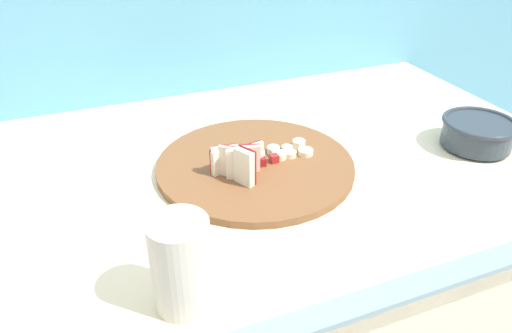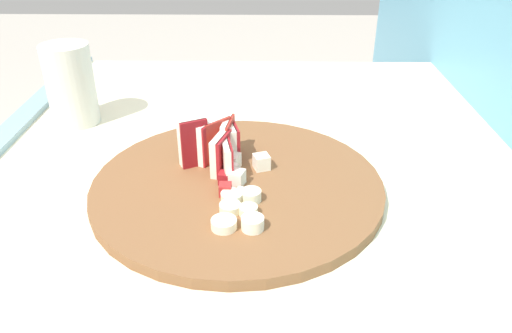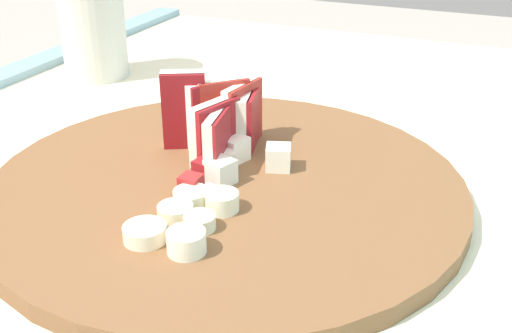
{
  "view_description": "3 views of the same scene",
  "coord_description": "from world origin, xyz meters",
  "px_view_note": "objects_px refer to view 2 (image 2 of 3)",
  "views": [
    {
      "loc": [
        -0.35,
        -0.75,
        1.38
      ],
      "look_at": [
        -0.07,
        -0.04,
        0.91
      ],
      "focal_mm": 33.63,
      "sensor_mm": 36.0,
      "label": 1
    },
    {
      "loc": [
        0.51,
        0.02,
        1.25
      ],
      "look_at": [
        -0.09,
        0.02,
        0.91
      ],
      "focal_mm": 35.17,
      "sensor_mm": 36.0,
      "label": 2
    },
    {
      "loc": [
        0.34,
        0.19,
        1.14
      ],
      "look_at": [
        -0.07,
        0.01,
        0.91
      ],
      "focal_mm": 44.07,
      "sensor_mm": 36.0,
      "label": 3
    }
  ],
  "objects_px": {
    "apple_wedge_fan": "(217,145)",
    "small_jar": "(71,85)",
    "banana_slice_rows": "(239,210)",
    "apple_dice_pile": "(238,172)",
    "cutting_board": "(238,186)"
  },
  "relations": [
    {
      "from": "apple_wedge_fan",
      "to": "small_jar",
      "type": "bearing_deg",
      "value": -123.35
    },
    {
      "from": "banana_slice_rows",
      "to": "small_jar",
      "type": "height_order",
      "value": "small_jar"
    },
    {
      "from": "small_jar",
      "to": "apple_wedge_fan",
      "type": "bearing_deg",
      "value": 56.65
    },
    {
      "from": "apple_dice_pile",
      "to": "banana_slice_rows",
      "type": "height_order",
      "value": "apple_dice_pile"
    },
    {
      "from": "apple_wedge_fan",
      "to": "banana_slice_rows",
      "type": "relative_size",
      "value": 1.24
    },
    {
      "from": "apple_wedge_fan",
      "to": "small_jar",
      "type": "relative_size",
      "value": 0.78
    },
    {
      "from": "apple_dice_pile",
      "to": "small_jar",
      "type": "xyz_separation_m",
      "value": [
        -0.21,
        -0.28,
        0.04
      ]
    },
    {
      "from": "apple_dice_pile",
      "to": "small_jar",
      "type": "relative_size",
      "value": 0.76
    },
    {
      "from": "apple_wedge_fan",
      "to": "apple_dice_pile",
      "type": "relative_size",
      "value": 1.03
    },
    {
      "from": "cutting_board",
      "to": "apple_dice_pile",
      "type": "bearing_deg",
      "value": 177.02
    },
    {
      "from": "cutting_board",
      "to": "banana_slice_rows",
      "type": "relative_size",
      "value": 4.52
    },
    {
      "from": "apple_wedge_fan",
      "to": "small_jar",
      "type": "distance_m",
      "value": 0.31
    },
    {
      "from": "apple_wedge_fan",
      "to": "banana_slice_rows",
      "type": "distance_m",
      "value": 0.13
    },
    {
      "from": "cutting_board",
      "to": "apple_dice_pile",
      "type": "distance_m",
      "value": 0.02
    },
    {
      "from": "small_jar",
      "to": "banana_slice_rows",
      "type": "bearing_deg",
      "value": 44.92
    }
  ]
}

